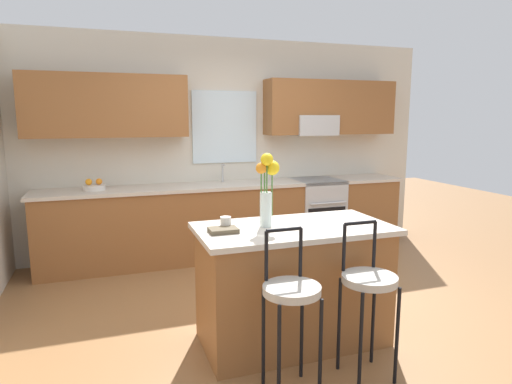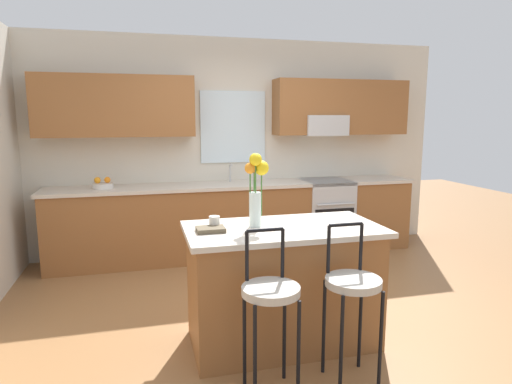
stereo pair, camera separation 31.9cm
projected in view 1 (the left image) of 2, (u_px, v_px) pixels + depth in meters
The scene contains 12 objects.
ground_plane at pixel (283, 310), 4.01m from camera, with size 14.00×14.00×0.00m, color olive.
back_wall_assembly at pixel (227, 134), 5.61m from camera, with size 5.60×0.50×2.70m.
counter_run at pixel (232, 219), 5.52m from camera, with size 4.56×0.64×0.92m.
sink_faucet at pixel (223, 171), 5.53m from camera, with size 0.02×0.13×0.23m.
oven_range at pixel (316, 214), 5.86m from camera, with size 0.60×0.64×0.92m.
kitchen_island at pixel (293, 284), 3.38m from camera, with size 1.46×0.77×0.92m.
bar_stool_near at pixel (291, 297), 2.71m from camera, with size 0.36×0.36×1.04m.
bar_stool_middle at pixel (369, 286), 2.88m from camera, with size 0.36×0.36×1.04m.
flower_vase at pixel (267, 184), 3.24m from camera, with size 0.18×0.15×0.55m.
mug_ceramic at pixel (226, 223), 3.22m from camera, with size 0.08×0.08×0.09m, color silver.
cookbook at pixel (223, 230), 3.12m from camera, with size 0.20×0.15×0.03m, color brown.
fruit_bowl_oranges at pixel (94, 186), 4.92m from camera, with size 0.24×0.24×0.13m.
Camera 1 is at (-1.46, -3.49, 1.72)m, focal length 30.99 mm.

